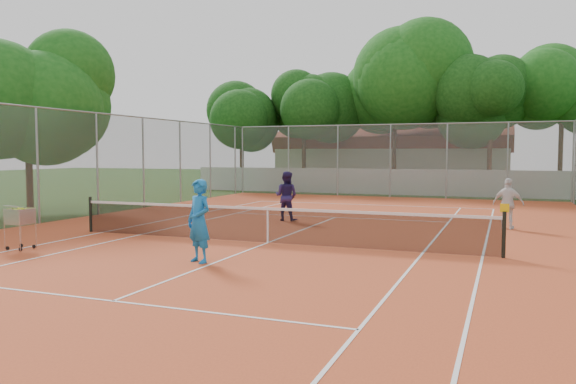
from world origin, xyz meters
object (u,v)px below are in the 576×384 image
(clubhouse, at_px, (395,156))
(ball_hopper, at_px, (20,227))
(player_near, at_px, (199,221))
(tennis_net, at_px, (268,225))
(player_far_right, at_px, (508,204))
(player_far_left, at_px, (286,196))

(clubhouse, height_order, ball_hopper, clubhouse)
(player_near, xyz_separation_m, ball_hopper, (-5.00, -0.21, -0.35))
(clubhouse, bearing_deg, player_near, -87.05)
(tennis_net, relative_size, player_near, 6.43)
(tennis_net, distance_m, ball_hopper, 6.25)
(player_far_right, bearing_deg, ball_hopper, 50.61)
(clubhouse, bearing_deg, player_far_right, -71.24)
(player_far_left, bearing_deg, player_near, 100.50)
(tennis_net, relative_size, player_far_right, 7.31)
(tennis_net, xyz_separation_m, player_far_right, (6.04, 5.34, 0.32))
(player_near, bearing_deg, clubhouse, 115.33)
(player_far_right, bearing_deg, clubhouse, -57.57)
(clubhouse, height_order, player_near, clubhouse)
(clubhouse, relative_size, ball_hopper, 14.39)
(ball_hopper, bearing_deg, tennis_net, 7.21)
(tennis_net, distance_m, player_near, 3.07)
(player_far_left, xyz_separation_m, ball_hopper, (-3.99, -8.06, -0.31))
(player_far_left, distance_m, ball_hopper, 9.00)
(tennis_net, height_order, player_far_left, player_far_left)
(player_far_right, relative_size, ball_hopper, 1.43)
(player_near, relative_size, player_far_right, 1.14)
(ball_hopper, bearing_deg, clubhouse, 60.19)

